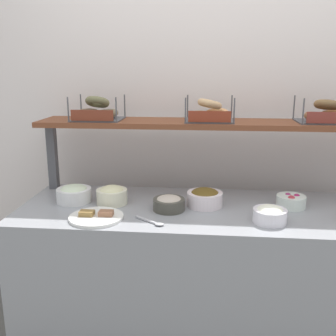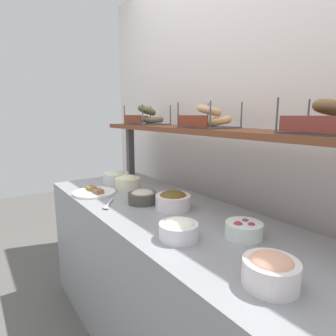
% 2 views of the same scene
% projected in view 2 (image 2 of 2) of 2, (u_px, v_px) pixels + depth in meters
% --- Properties ---
extents(back_wall, '(3.20, 0.06, 2.40)m').
position_uv_depth(back_wall, '(241.00, 140.00, 1.75)').
color(back_wall, silver).
rests_on(back_wall, ground_plane).
extents(deli_counter, '(2.00, 0.70, 0.85)m').
position_uv_depth(deli_counter, '(169.00, 283.00, 1.59)').
color(deli_counter, gray).
rests_on(deli_counter, ground_plane).
extents(shelf_riser_left, '(0.05, 0.05, 0.40)m').
position_uv_depth(shelf_riser_left, '(130.00, 151.00, 2.38)').
color(shelf_riser_left, '#4C4C51').
rests_on(shelf_riser_left, deli_counter).
extents(upper_shelf, '(1.96, 0.32, 0.03)m').
position_uv_depth(upper_shelf, '(208.00, 131.00, 1.58)').
color(upper_shelf, brown).
rests_on(upper_shelf, shelf_riser_left).
extents(bowl_beet_salad, '(0.15, 0.15, 0.08)m').
position_uv_depth(bowl_beet_salad, '(244.00, 229.00, 1.17)').
color(bowl_beet_salad, white).
rests_on(bowl_beet_salad, deli_counter).
extents(bowl_tuna_salad, '(0.17, 0.17, 0.08)m').
position_uv_depth(bowl_tuna_salad, '(142.00, 196.00, 1.63)').
color(bowl_tuna_salad, '#44423A').
rests_on(bowl_tuna_salad, deli_counter).
extents(bowl_lox_spread, '(0.17, 0.17, 0.10)m').
position_uv_depth(bowl_lox_spread, '(271.00, 270.00, 0.84)').
color(bowl_lox_spread, white).
rests_on(bowl_lox_spread, deli_counter).
extents(bowl_potato_salad, '(0.17, 0.17, 0.10)m').
position_uv_depth(bowl_potato_salad, '(128.00, 182.00, 1.92)').
color(bowl_potato_salad, '#E8E5C5').
rests_on(bowl_potato_salad, deli_counter).
extents(bowl_cream_cheese, '(0.16, 0.16, 0.08)m').
position_uv_depth(bowl_cream_cheese, '(179.00, 229.00, 1.16)').
color(bowl_cream_cheese, white).
rests_on(bowl_cream_cheese, deli_counter).
extents(bowl_chocolate_spread, '(0.19, 0.19, 0.10)m').
position_uv_depth(bowl_chocolate_spread, '(173.00, 200.00, 1.52)').
color(bowl_chocolate_spread, white).
rests_on(bowl_chocolate_spread, deli_counter).
extents(bowl_scallion_spread, '(0.19, 0.19, 0.10)m').
position_uv_depth(bowl_scallion_spread, '(116.00, 177.00, 2.11)').
color(bowl_scallion_spread, silver).
rests_on(bowl_scallion_spread, deli_counter).
extents(serving_plate_white, '(0.27, 0.27, 0.04)m').
position_uv_depth(serving_plate_white, '(94.00, 192.00, 1.82)').
color(serving_plate_white, white).
rests_on(serving_plate_white, deli_counter).
extents(serving_spoon_near_plate, '(0.15, 0.12, 0.01)m').
position_uv_depth(serving_spoon_near_plate, '(107.00, 205.00, 1.57)').
color(serving_spoon_near_plate, '#B7B7BC').
rests_on(serving_spoon_near_plate, deli_counter).
extents(bagel_basket_poppy, '(0.28, 0.25, 0.15)m').
position_uv_depth(bagel_basket_poppy, '(146.00, 118.00, 2.08)').
color(bagel_basket_poppy, '#4C4C51').
rests_on(bagel_basket_poppy, upper_shelf).
extents(bagel_basket_plain, '(0.27, 0.26, 0.14)m').
position_uv_depth(bagel_basket_plain, '(208.00, 119.00, 1.56)').
color(bagel_basket_plain, '#4C4C51').
rests_on(bagel_basket_plain, upper_shelf).
extents(bagel_basket_cinnamon_raisin, '(0.31, 0.26, 0.14)m').
position_uv_depth(bagel_basket_cinnamon_raisin, '(330.00, 122.00, 1.05)').
color(bagel_basket_cinnamon_raisin, '#4C4C51').
rests_on(bagel_basket_cinnamon_raisin, upper_shelf).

